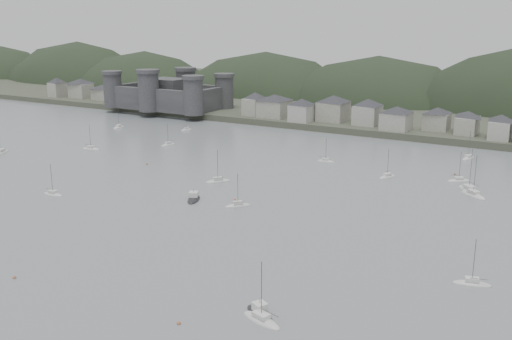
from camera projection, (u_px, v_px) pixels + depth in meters
The scene contains 10 objects.
ground at pixel (55, 283), 110.12m from camera, with size 900.00×900.00×0.00m, color slate.
far_shore_land at pixel (439, 101), 354.52m from camera, with size 900.00×250.00×3.00m, color #383D2D.
forested_ridge at pixel (435, 129), 334.04m from camera, with size 851.55×103.94×102.57m.
castle at pixel (168, 93), 316.57m from camera, with size 66.00×43.00×20.00m.
waterfront_town at pixel (498, 123), 234.81m from camera, with size 451.48×28.46×12.92m.
sailboat_lead at pixel (119, 127), 274.06m from camera, with size 4.19×8.50×11.14m.
moored_fleet at pixel (204, 191), 170.00m from camera, with size 258.83×178.57×13.85m.
motor_launch_near at pixel (260, 313), 98.12m from camera, with size 7.80×5.90×3.78m.
motor_launch_far at pixel (194, 199), 161.97m from camera, with size 6.76×9.36×4.10m.
mooring_buoys at pixel (208, 213), 150.57m from camera, with size 170.19×127.10×0.70m.
Camera 1 is at (85.40, -66.77, 48.43)m, focal length 40.23 mm.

